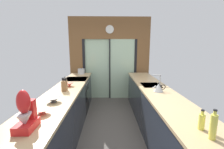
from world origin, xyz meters
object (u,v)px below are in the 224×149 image
Objects in this scene: oven_range at (77,96)px; stand_mixer at (26,114)px; mixing_bowl_far at (69,84)px; kettle at (158,87)px; knife_block at (64,86)px; stock_pot at (81,71)px; mixing_bowl_mid at (54,100)px; soap_bottle_near at (213,126)px; soap_bottle_far at (202,121)px; mixing_bowl_near at (42,111)px.

oven_range is 2.19× the size of stand_mixer.
mixing_bowl_far is 1.83m from kettle.
knife_block is 1.08× the size of kettle.
oven_range is at bearing 146.45° from kettle.
knife_block reaches higher than stock_pot.
knife_block reaches higher than mixing_bowl_mid.
stock_pot reaches higher than mixing_bowl_far.
kettle is (1.78, -0.42, 0.04)m from mixing_bowl_far.
kettle is (1.78, -0.08, -0.03)m from knife_block.
stock_pot is 2.62m from kettle.
stand_mixer reaches higher than oven_range.
soap_bottle_near is (1.78, -1.94, 0.09)m from mixing_bowl_far.
stand_mixer is 1.98× the size of soap_bottle_far.
mixing_bowl_far is 0.74× the size of kettle.
knife_block is 1.78m from kettle.
mixing_bowl_near is 1.03m from knife_block.
soap_bottle_far is at bearing 90.00° from soap_bottle_near.
knife_block is 1.38m from stand_mixer.
oven_range is at bearing 90.42° from stand_mixer.
stand_mixer is 2.21m from kettle.
mixing_bowl_mid is at bearing -89.39° from oven_range.
stand_mixer is 1.63× the size of kettle.
soap_bottle_far is at bearing -38.77° from knife_block.
oven_range is at bearing 123.58° from soap_bottle_near.
mixing_bowl_near is 0.70× the size of soap_bottle_near.
soap_bottle_far is at bearing -12.75° from mixing_bowl_near.
oven_range is 4.34× the size of soap_bottle_far.
mixing_bowl_mid is 0.84× the size of kettle.
oven_range is at bearing 90.95° from knife_block.
stock_pot reaches higher than oven_range.
mixing_bowl_far reaches higher than mixing_bowl_near.
mixing_bowl_far reaches higher than oven_range.
soap_bottle_near reaches higher than soap_bottle_far.
kettle reaches higher than oven_range.
stand_mixer is at bearing -90.00° from mixing_bowl_far.
stock_pot is (0.00, 1.50, 0.04)m from mixing_bowl_far.
mixing_bowl_far is 0.66× the size of soap_bottle_near.
stand_mixer is (0.00, -1.73, 0.12)m from mixing_bowl_far.
mixing_bowl_far is 0.68× the size of knife_block.
soap_bottle_near is at bearing -41.90° from knife_block.
soap_bottle_far reaches higher than mixing_bowl_near.
stock_pot is 0.81× the size of kettle.
mixing_bowl_near is 0.72× the size of knife_block.
soap_bottle_far reaches higher than mixing_bowl_far.
mixing_bowl_mid is 2.45m from stock_pot.
stand_mixer is at bearing -143.85° from kettle.
soap_bottle_near reaches higher than kettle.
stand_mixer reaches higher than knife_block.
mixing_bowl_mid reaches higher than oven_range.
kettle is 1.21× the size of soap_bottle_far.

